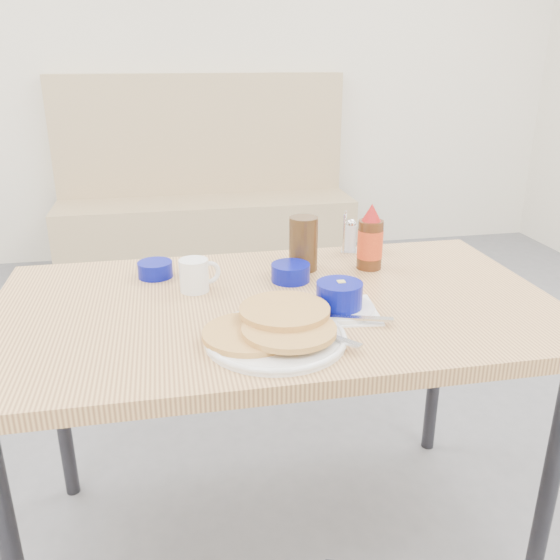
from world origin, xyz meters
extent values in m
cube|color=silver|center=(0.00, 2.97, 1.40)|extent=(5.00, 0.06, 2.80)
cube|color=tan|center=(0.00, 2.72, 0.23)|extent=(1.90, 0.55, 0.45)
cube|color=tan|center=(0.00, 2.94, 0.72)|extent=(1.90, 0.12, 1.00)
cube|color=#2D2D33|center=(0.00, 2.72, 0.04)|extent=(1.90, 0.55, 0.08)
cube|color=tan|center=(0.00, 0.25, 0.74)|extent=(1.40, 0.80, 0.04)
cylinder|color=#2D2D33|center=(0.62, -0.07, 0.36)|extent=(0.04, 0.04, 0.72)
cylinder|color=#2D2D33|center=(-0.62, 0.57, 0.36)|extent=(0.04, 0.04, 0.72)
cylinder|color=#2D2D33|center=(0.62, 0.57, 0.36)|extent=(0.04, 0.04, 0.72)
cylinder|color=white|center=(-0.04, 0.03, 0.77)|extent=(0.31, 0.31, 0.02)
cylinder|color=#ECAF58|center=(-0.10, 0.04, 0.78)|extent=(0.20, 0.20, 0.01)
cylinder|color=#ECAF58|center=(-0.02, 0.01, 0.79)|extent=(0.20, 0.20, 0.01)
cylinder|color=#ECAF58|center=(-0.01, 0.09, 0.81)|extent=(0.20, 0.20, 0.01)
cube|color=silver|center=(0.07, -0.01, 0.78)|extent=(0.10, 0.12, 0.01)
cylinder|color=white|center=(-0.20, 0.36, 0.80)|extent=(0.08, 0.08, 0.09)
cylinder|color=black|center=(-0.20, 0.36, 0.84)|extent=(0.07, 0.07, 0.00)
torus|color=white|center=(-0.16, 0.37, 0.80)|extent=(0.06, 0.03, 0.06)
cube|color=white|center=(0.13, 0.16, 0.76)|extent=(0.20, 0.20, 0.00)
cylinder|color=white|center=(0.13, 0.16, 0.77)|extent=(0.17, 0.17, 0.01)
cylinder|color=#050C81|center=(0.13, 0.16, 0.80)|extent=(0.11, 0.11, 0.06)
cylinder|color=white|center=(0.13, 0.16, 0.83)|extent=(0.10, 0.10, 0.01)
cube|color=#F4DB60|center=(0.14, 0.16, 0.83)|extent=(0.02, 0.02, 0.01)
cube|color=silver|center=(0.14, 0.09, 0.78)|extent=(0.20, 0.08, 0.01)
cylinder|color=#050C81|center=(-0.30, 0.49, 0.78)|extent=(0.10, 0.10, 0.04)
cylinder|color=#050C81|center=(0.06, 0.38, 0.78)|extent=(0.11, 0.11, 0.05)
cylinder|color=#3C2713|center=(0.12, 0.47, 0.84)|extent=(0.10, 0.10, 0.15)
cube|color=silver|center=(0.32, 0.59, 0.76)|extent=(0.12, 0.09, 0.00)
cylinder|color=silver|center=(0.27, 0.59, 0.82)|extent=(0.01, 0.01, 0.12)
cylinder|color=silver|center=(0.36, 0.55, 0.82)|extent=(0.01, 0.01, 0.12)
cylinder|color=silver|center=(0.29, 0.63, 0.82)|extent=(0.01, 0.01, 0.12)
cylinder|color=silver|center=(0.37, 0.59, 0.82)|extent=(0.01, 0.01, 0.12)
cylinder|color=silver|center=(0.30, 0.60, 0.81)|extent=(0.03, 0.03, 0.08)
cylinder|color=#3F3326|center=(0.35, 0.58, 0.81)|extent=(0.03, 0.03, 0.08)
cylinder|color=#47230F|center=(0.31, 0.44, 0.83)|extent=(0.07, 0.07, 0.14)
cylinder|color=#EB581B|center=(0.31, 0.44, 0.83)|extent=(0.07, 0.07, 0.08)
cone|color=#A71110|center=(0.31, 0.44, 0.93)|extent=(0.05, 0.05, 0.05)
camera|label=1|loc=(-0.26, -1.09, 1.34)|focal=38.00mm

